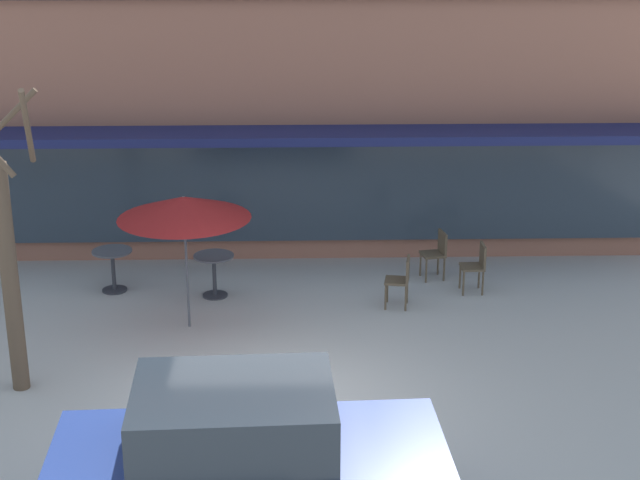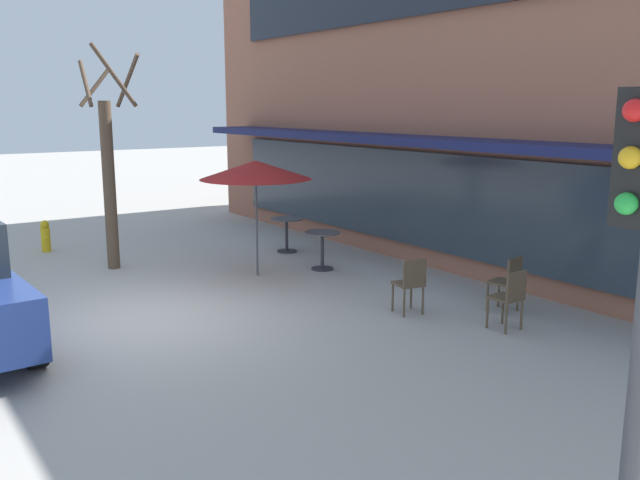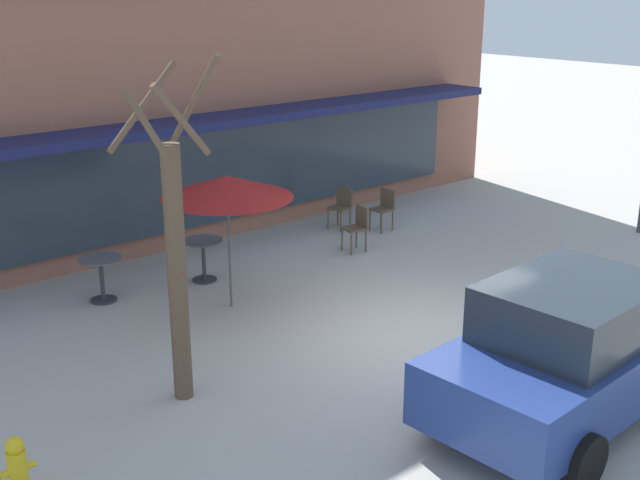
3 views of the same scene
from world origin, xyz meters
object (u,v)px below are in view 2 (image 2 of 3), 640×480
Objects in this scene: cafe_table_near_wall at (287,229)px; street_tree at (109,172)px; fire_hydrant at (46,236)px; cafe_table_streetside at (322,244)px; cafe_chair_2 at (508,280)px; cafe_chair_0 at (411,282)px; patio_umbrella_green_folded at (256,170)px; cafe_chair_1 at (510,295)px.

street_tree is at bearing -100.63° from cafe_table_near_wall.
cafe_table_streetside is at bearing 39.87° from fire_hydrant.
cafe_chair_0 is at bearing -120.62° from cafe_chair_2.
patio_umbrella_green_folded is at bearing 43.50° from street_tree.
cafe_chair_2 is (5.78, 0.46, 0.01)m from cafe_table_near_wall.
fire_hydrant is at bearing -162.91° from street_tree.
cafe_chair_2 is 10.12m from fire_hydrant.
cafe_chair_2 is (-0.60, 0.68, 0.00)m from cafe_chair_1.
cafe_table_near_wall is 0.35× the size of patio_umbrella_green_folded.
fire_hydrant is at bearing -156.29° from cafe_chair_1.
cafe_table_near_wall is 1.08× the size of fire_hydrant.
cafe_chair_2 is at bearing 25.51° from patio_umbrella_green_folded.
cafe_chair_0 is 8.83m from fire_hydrant.
cafe_table_streetside is at bearing -9.29° from cafe_table_near_wall.
cafe_chair_0 is at bearing 23.52° from fire_hydrant.
cafe_chair_1 reaches higher than cafe_table_near_wall.
cafe_chair_2 is at bearing 32.42° from street_tree.
patio_umbrella_green_folded is 3.89m from cafe_chair_0.
cafe_chair_1 is at bearing 15.59° from patio_umbrella_green_folded.
cafe_table_streetside is at bearing 169.92° from cafe_chair_0.
cafe_chair_2 is (4.30, 2.05, -1.50)m from patio_umbrella_green_folded.
patio_umbrella_green_folded is 2.47× the size of cafe_chair_2.
fire_hydrant is at bearing -156.48° from cafe_chair_0.
street_tree is (-5.68, -2.78, 1.40)m from cafe_chair_0.
cafe_table_near_wall reaches higher than fire_hydrant.
cafe_chair_2 is (3.98, 0.76, 0.01)m from cafe_table_streetside.
cafe_chair_2 is at bearing 28.64° from fire_hydrant.
cafe_chair_0 is (5.00, -0.86, 0.01)m from cafe_table_near_wall.
cafe_chair_0 reaches higher than fire_hydrant.
cafe_chair_1 reaches higher than cafe_table_streetside.
cafe_table_streetside is at bearing -169.23° from cafe_chair_2.
street_tree reaches higher than patio_umbrella_green_folded.
cafe_table_streetside is 0.18× the size of street_tree.
cafe_table_streetside is 6.39m from fire_hydrant.
cafe_table_streetside is 3.25m from cafe_chair_0.
cafe_table_streetside is 0.85× the size of cafe_chair_2.
cafe_chair_1 is (4.59, 0.07, 0.01)m from cafe_table_streetside.
cafe_chair_0 is at bearing -9.79° from cafe_table_near_wall.
street_tree is at bearing -153.92° from cafe_chair_0.
cafe_table_near_wall is 5.07m from cafe_chair_0.
cafe_chair_0 is 1.53m from cafe_chair_1.
cafe_chair_0 is (3.52, 0.73, -1.50)m from patio_umbrella_green_folded.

